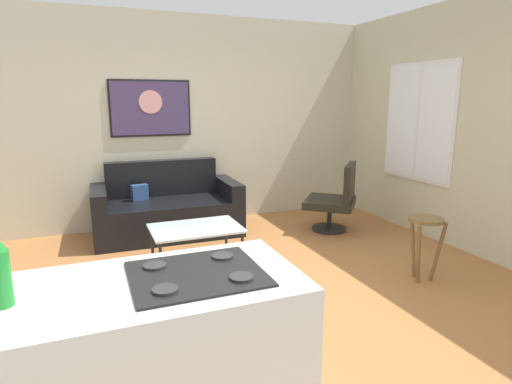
# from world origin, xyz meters

# --- Properties ---
(ground) EXTENTS (6.40, 6.40, 0.04)m
(ground) POSITION_xyz_m (0.00, 0.00, -0.02)
(ground) COLOR #AA6B3A
(back_wall) EXTENTS (6.40, 0.05, 2.80)m
(back_wall) POSITION_xyz_m (0.00, 2.42, 1.40)
(back_wall) COLOR beige
(back_wall) RESTS_ON ground
(right_wall) EXTENTS (0.05, 6.40, 2.80)m
(right_wall) POSITION_xyz_m (2.62, 0.30, 1.40)
(right_wall) COLOR beige
(right_wall) RESTS_ON ground
(couch) EXTENTS (1.82, 0.91, 0.92)m
(couch) POSITION_xyz_m (-0.44, 1.94, 0.31)
(couch) COLOR black
(couch) RESTS_ON ground
(coffee_table) EXTENTS (0.89, 0.62, 0.45)m
(coffee_table) POSITION_xyz_m (-0.38, 0.66, 0.41)
(coffee_table) COLOR silver
(coffee_table) RESTS_ON ground
(armchair) EXTENTS (0.88, 0.89, 0.90)m
(armchair) POSITION_xyz_m (1.64, 1.25, 0.43)
(armchair) COLOR black
(armchair) RESTS_ON ground
(bar_stool) EXTENTS (0.37, 0.36, 0.62)m
(bar_stool) POSITION_xyz_m (1.57, -0.40, 0.48)
(bar_stool) COLOR brown
(bar_stool) RESTS_ON ground
(kitchen_counter) EXTENTS (1.47, 0.72, 0.94)m
(kitchen_counter) POSITION_xyz_m (-1.17, -1.55, 0.46)
(kitchen_counter) COLOR silver
(kitchen_counter) RESTS_ON ground
(wall_painting) EXTENTS (1.04, 0.03, 0.73)m
(wall_painting) POSITION_xyz_m (-0.51, 2.38, 1.59)
(wall_painting) COLOR black
(window) EXTENTS (0.03, 1.19, 1.48)m
(window) POSITION_xyz_m (2.59, 0.90, 1.42)
(window) COLOR silver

